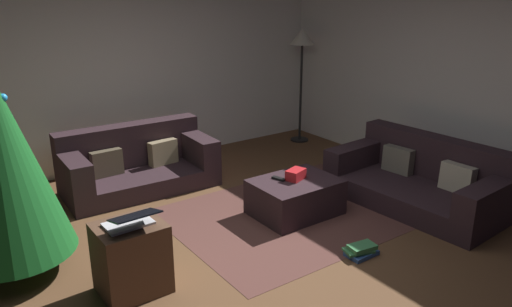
# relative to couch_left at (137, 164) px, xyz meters

# --- Properties ---
(ground_plane) EXTENTS (6.40, 6.40, 0.00)m
(ground_plane) POSITION_rel_couch_left_xyz_m (0.16, -2.25, -0.29)
(ground_plane) COLOR brown
(rear_partition) EXTENTS (6.40, 0.12, 2.60)m
(rear_partition) POSITION_rel_couch_left_xyz_m (0.16, 0.89, 1.01)
(rear_partition) COLOR silver
(rear_partition) RESTS_ON ground_plane
(corner_partition) EXTENTS (0.12, 6.40, 2.60)m
(corner_partition) POSITION_rel_couch_left_xyz_m (3.30, -2.25, 1.01)
(corner_partition) COLOR silver
(corner_partition) RESTS_ON ground_plane
(couch_left) EXTENTS (1.79, 0.91, 0.74)m
(couch_left) POSITION_rel_couch_left_xyz_m (0.00, 0.00, 0.00)
(couch_left) COLOR #2D1E23
(couch_left) RESTS_ON ground_plane
(couch_right) EXTENTS (1.11, 1.94, 0.72)m
(couch_right) POSITION_rel_couch_left_xyz_m (2.41, -2.29, -0.02)
(couch_right) COLOR #2D1E23
(couch_right) RESTS_ON ground_plane
(ottoman) EXTENTS (0.88, 0.67, 0.38)m
(ottoman) POSITION_rel_couch_left_xyz_m (1.07, -1.69, -0.10)
(ottoman) COLOR #2D1E23
(ottoman) RESTS_ON ground_plane
(gift_box) EXTENTS (0.24, 0.20, 0.11)m
(gift_box) POSITION_rel_couch_left_xyz_m (1.09, -1.67, 0.15)
(gift_box) COLOR red
(gift_box) RESTS_ON ottoman
(tv_remote) EXTENTS (0.09, 0.17, 0.02)m
(tv_remote) POSITION_rel_couch_left_xyz_m (0.94, -1.58, 0.11)
(tv_remote) COLOR black
(tv_remote) RESTS_ON ottoman
(christmas_tree) EXTENTS (1.02, 1.02, 1.92)m
(christmas_tree) POSITION_rel_couch_left_xyz_m (-1.60, -1.21, 0.73)
(christmas_tree) COLOR brown
(christmas_tree) RESTS_ON ground_plane
(side_table) EXTENTS (0.52, 0.44, 0.59)m
(side_table) POSITION_rel_couch_left_xyz_m (-0.90, -2.05, 0.01)
(side_table) COLOR #4C3323
(side_table) RESTS_ON ground_plane
(laptop) EXTENTS (0.37, 0.38, 0.17)m
(laptop) POSITION_rel_couch_left_xyz_m (-0.90, -2.10, 0.35)
(laptop) COLOR silver
(laptop) RESTS_ON side_table
(book_stack) EXTENTS (0.32, 0.23, 0.11)m
(book_stack) POSITION_rel_couch_left_xyz_m (1.00, -2.73, -0.24)
(book_stack) COLOR #2D5193
(book_stack) RESTS_ON ground_plane
(corner_lamp) EXTENTS (0.36, 0.36, 1.74)m
(corner_lamp) POSITION_rel_couch_left_xyz_m (2.85, 0.33, 1.19)
(corner_lamp) COLOR black
(corner_lamp) RESTS_ON ground_plane
(area_rug) EXTENTS (2.60, 2.00, 0.01)m
(area_rug) POSITION_rel_couch_left_xyz_m (1.07, -1.69, -0.29)
(area_rug) COLOR #53302B
(area_rug) RESTS_ON ground_plane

